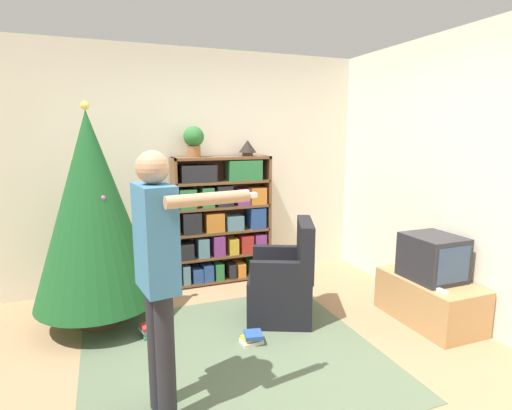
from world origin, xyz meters
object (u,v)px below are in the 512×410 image
(armchair, at_px, (284,285))
(potted_plant, at_px, (194,139))
(christmas_tree, at_px, (93,210))
(table_lamp, at_px, (248,147))
(standing_person, at_px, (159,266))
(television, at_px, (433,257))
(bookshelf, at_px, (222,220))

(armchair, bearing_deg, potted_plant, -130.34)
(christmas_tree, height_order, table_lamp, christmas_tree)
(standing_person, xyz_separation_m, potted_plant, (0.67, 2.05, 0.68))
(television, relative_size, table_lamp, 2.35)
(bookshelf, xyz_separation_m, table_lamp, (0.31, 0.01, 0.82))
(potted_plant, relative_size, table_lamp, 1.64)
(bookshelf, bearing_deg, christmas_tree, -154.64)
(television, xyz_separation_m, armchair, (-1.20, 0.53, -0.28))
(christmas_tree, relative_size, armchair, 2.12)
(potted_plant, bearing_deg, armchair, -64.07)
(bookshelf, distance_m, television, 2.21)
(television, relative_size, standing_person, 0.29)
(armchair, xyz_separation_m, table_lamp, (0.06, 1.13, 1.21))
(television, bearing_deg, armchair, 156.17)
(television, bearing_deg, christmas_tree, 159.81)
(christmas_tree, bearing_deg, standing_person, -75.45)
(bookshelf, bearing_deg, standing_person, -115.37)
(potted_plant, height_order, table_lamp, potted_plant)
(television, relative_size, potted_plant, 1.43)
(bookshelf, height_order, television, bookshelf)
(bookshelf, relative_size, standing_person, 0.90)
(potted_plant, bearing_deg, bookshelf, -1.62)
(armchair, distance_m, potted_plant, 1.81)
(standing_person, relative_size, potted_plant, 4.86)
(bookshelf, bearing_deg, potted_plant, 178.38)
(potted_plant, bearing_deg, table_lamp, -0.00)
(armchair, relative_size, standing_person, 0.58)
(armchair, height_order, table_lamp, table_lamp)
(standing_person, distance_m, potted_plant, 2.26)
(christmas_tree, relative_size, standing_person, 1.22)
(christmas_tree, bearing_deg, bookshelf, 25.36)
(potted_plant, bearing_deg, television, -43.49)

